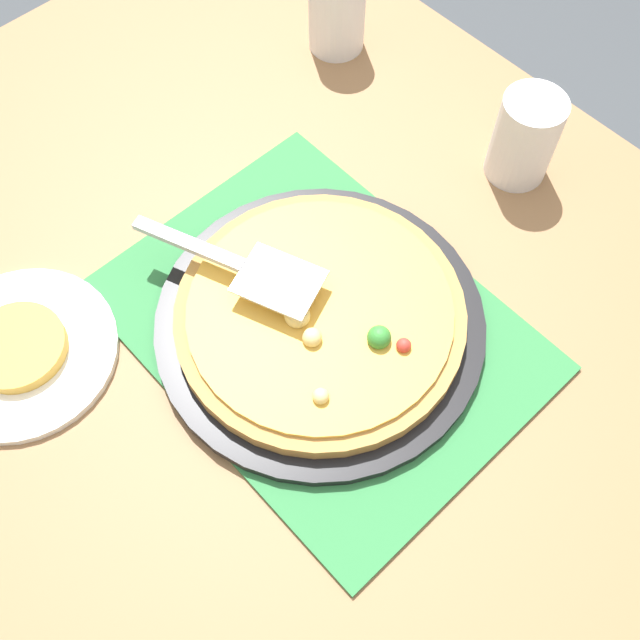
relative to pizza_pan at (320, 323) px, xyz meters
The scene contains 10 objects.
ground_plane 0.76m from the pizza_pan, ahead, with size 8.00×8.00×0.00m, color #3D4247.
dining_table 0.12m from the pizza_pan, ahead, with size 1.40×1.00×0.75m.
placemat 0.01m from the pizza_pan, ahead, with size 0.48×0.36×0.01m, color #2D753D.
pizza_pan is the anchor object (origin of this frame).
pizza 0.02m from the pizza_pan, 157.43° to the left, with size 0.33×0.33×0.05m.
plate_near_left 0.34m from the pizza_pan, 52.74° to the left, with size 0.22×0.22×0.01m, color white.
served_slice_left 0.34m from the pizza_pan, 52.74° to the left, with size 0.11×0.11×0.02m, color gold.
cup_near 0.48m from the pizza_pan, 45.75° to the right, with size 0.08×0.08×0.12m, color white.
cup_far 0.35m from the pizza_pan, 89.73° to the right, with size 0.08×0.08×0.12m, color white.
pizza_server 0.11m from the pizza_pan, 21.55° to the left, with size 0.23×0.12×0.01m.
Camera 1 is at (-0.30, 0.28, 1.52)m, focal length 41.75 mm.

